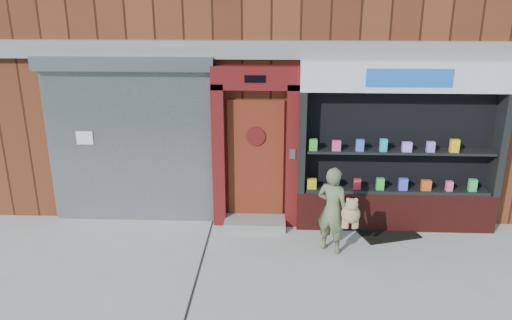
{
  "coord_description": "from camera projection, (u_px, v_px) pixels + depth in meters",
  "views": [
    {
      "loc": [
        -0.39,
        -6.53,
        4.06
      ],
      "look_at": [
        -0.7,
        1.0,
        1.52
      ],
      "focal_mm": 35.0,
      "sensor_mm": 36.0,
      "label": 1
    }
  ],
  "objects": [
    {
      "name": "doormat",
      "position": [
        387.0,
        232.0,
        8.86
      ],
      "size": [
        1.15,
        0.96,
        0.02
      ],
      "primitive_type": "cube",
      "rotation": [
        0.0,
        0.0,
        0.31
      ],
      "color": "black",
      "rests_on": "ground"
    },
    {
      "name": "woman",
      "position": [
        335.0,
        210.0,
        8.02
      ],
      "size": [
        0.74,
        0.61,
        1.45
      ],
      "color": "#5F6B46",
      "rests_on": "ground"
    },
    {
      "name": "pharmacy_bay",
      "position": [
        399.0,
        155.0,
        8.67
      ],
      "size": [
        3.5,
        0.41,
        3.0
      ],
      "color": "#541714",
      "rests_on": "ground"
    },
    {
      "name": "shutter_bay",
      "position": [
        129.0,
        131.0,
        8.85
      ],
      "size": [
        3.1,
        0.3,
        3.04
      ],
      "color": "gray",
      "rests_on": "ground"
    },
    {
      "name": "red_door_bay",
      "position": [
        255.0,
        148.0,
        8.79
      ],
      "size": [
        1.52,
        0.58,
        2.9
      ],
      "color": "#5E1011",
      "rests_on": "ground"
    },
    {
      "name": "ground",
      "position": [
        300.0,
        278.0,
        7.46
      ],
      "size": [
        80.0,
        80.0,
        0.0
      ],
      "primitive_type": "plane",
      "color": "#9E9E99",
      "rests_on": "ground"
    }
  ]
}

